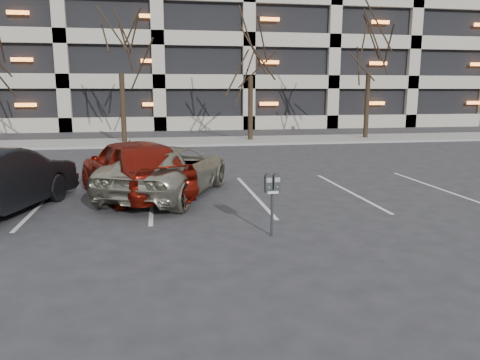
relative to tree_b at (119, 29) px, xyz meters
The scene contains 10 objects.
ground 17.35m from the tree_b, 79.38° to the right, with size 140.00×140.00×0.00m, color #28282B.
sidewalk 6.66m from the tree_b, ahead, with size 80.00×4.00×0.12m, color gray.
stall_lines 15.04m from the tree_b, 83.34° to the right, with size 16.90×5.20×0.00m.
parking_garage 23.53m from the tree_b, 49.94° to the left, with size 52.00×20.00×19.00m.
tree_b is the anchor object (origin of this frame).
tree_c 7.00m from the tree_b, ahead, with size 3.57×3.57×8.12m.
tree_d 14.00m from the tree_b, ahead, with size 3.83×3.83×8.69m.
parking_meter 18.53m from the tree_b, 77.00° to the right, with size 0.33×0.15×1.25m.
suv_silver 14.45m from the tree_b, 81.21° to the right, with size 4.10×5.52×1.40m.
car_red 14.28m from the tree_b, 85.14° to the right, with size 1.94×4.82×1.64m, color maroon.
Camera 1 is at (-1.17, -10.15, 2.87)m, focal length 35.00 mm.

